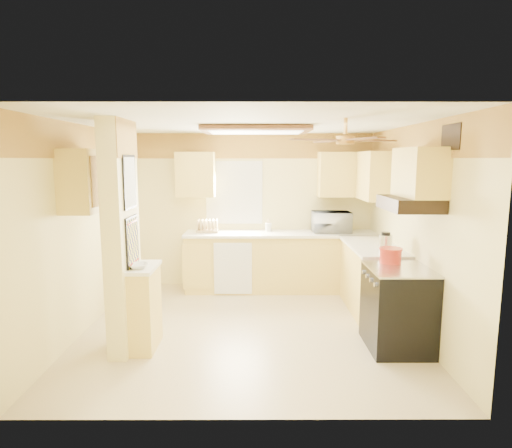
{
  "coord_description": "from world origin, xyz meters",
  "views": [
    {
      "loc": [
        0.09,
        -5.09,
        2.09
      ],
      "look_at": [
        0.1,
        0.35,
        1.26
      ],
      "focal_mm": 30.0,
      "sensor_mm": 36.0,
      "label": 1
    }
  ],
  "objects_px": {
    "bowl": "(138,266)",
    "dutch_oven": "(391,255)",
    "microwave": "(331,222)",
    "kettle": "(385,243)",
    "stove": "(398,308)"
  },
  "relations": [
    {
      "from": "bowl",
      "to": "dutch_oven",
      "type": "bearing_deg",
      "value": 7.04
    },
    {
      "from": "microwave",
      "to": "dutch_oven",
      "type": "height_order",
      "value": "microwave"
    },
    {
      "from": "dutch_oven",
      "to": "bowl",
      "type": "bearing_deg",
      "value": -172.96
    },
    {
      "from": "microwave",
      "to": "kettle",
      "type": "bearing_deg",
      "value": 105.47
    },
    {
      "from": "stove",
      "to": "microwave",
      "type": "xyz_separation_m",
      "value": [
        -0.37,
        2.16,
        0.64
      ]
    },
    {
      "from": "dutch_oven",
      "to": "kettle",
      "type": "distance_m",
      "value": 0.46
    },
    {
      "from": "bowl",
      "to": "stove",
      "type": "bearing_deg",
      "value": 2.21
    },
    {
      "from": "microwave",
      "to": "dutch_oven",
      "type": "distance_m",
      "value": 1.95
    },
    {
      "from": "bowl",
      "to": "dutch_oven",
      "type": "xyz_separation_m",
      "value": [
        2.8,
        0.35,
        0.04
      ]
    },
    {
      "from": "microwave",
      "to": "bowl",
      "type": "height_order",
      "value": "microwave"
    },
    {
      "from": "microwave",
      "to": "bowl",
      "type": "xyz_separation_m",
      "value": [
        -2.46,
        -2.27,
        -0.14
      ]
    },
    {
      "from": "microwave",
      "to": "bowl",
      "type": "bearing_deg",
      "value": 42.33
    },
    {
      "from": "dutch_oven",
      "to": "microwave",
      "type": "bearing_deg",
      "value": 100.06
    },
    {
      "from": "microwave",
      "to": "dutch_oven",
      "type": "bearing_deg",
      "value": 99.67
    },
    {
      "from": "microwave",
      "to": "kettle",
      "type": "xyz_separation_m",
      "value": [
        0.42,
        -1.47,
        -0.05
      ]
    }
  ]
}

